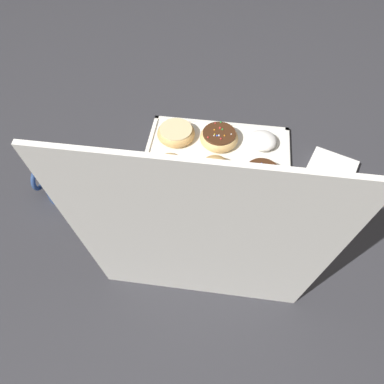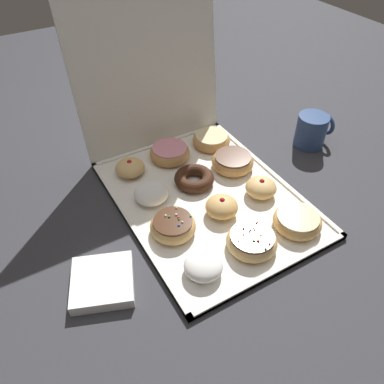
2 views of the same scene
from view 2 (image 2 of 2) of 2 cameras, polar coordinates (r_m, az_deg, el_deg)
name	(u,v)px [view 2 (image 2 of 2)]	position (r m, az deg, el deg)	size (l,w,h in m)	color
ground_plane	(207,200)	(1.01, 2.19, -1.17)	(3.00, 3.00, 0.00)	#333338
donut_box	(207,198)	(1.01, 2.20, -0.95)	(0.43, 0.56, 0.01)	white
box_lid_open	(147,60)	(1.11, -6.74, 18.92)	(0.43, 0.53, 0.01)	white
powdered_filled_donut_0	(203,266)	(0.83, 1.70, -10.93)	(0.08, 0.08, 0.04)	white
sprinkle_donut_1	(252,241)	(0.89, 8.92, -7.17)	(0.12, 0.12, 0.04)	#E5B770
glazed_ring_donut_2	(297,221)	(0.95, 15.41, -4.16)	(0.12, 0.12, 0.04)	tan
sprinkle_donut_3	(173,226)	(0.91, -2.86, -5.01)	(0.11, 0.11, 0.04)	tan
jelly_filled_donut_4	(220,207)	(0.95, 4.21, -2.29)	(0.08, 0.08, 0.05)	tan
jelly_filled_donut_5	(261,188)	(1.02, 10.23, 0.66)	(0.08, 0.08, 0.05)	#E5B770
powdered_filled_donut_6	(151,193)	(0.99, -6.08, -0.20)	(0.09, 0.09, 0.04)	white
chocolate_cake_ring_donut_7	(195,178)	(1.04, 0.45, 2.09)	(0.11, 0.11, 0.03)	#381E11
chocolate_frosted_donut_8	(233,161)	(1.09, 6.06, 4.57)	(0.12, 0.12, 0.04)	tan
jelly_filled_donut_9	(130,168)	(1.08, -9.20, 3.62)	(0.08, 0.08, 0.05)	#E5B770
pink_frosted_donut_10	(170,152)	(1.12, -3.35, 5.91)	(0.12, 0.12, 0.04)	tan
glazed_ring_donut_11	(211,140)	(1.18, 2.89, 7.79)	(0.11, 0.11, 0.04)	tan
coffee_mug	(312,130)	(1.24, 17.42, 8.82)	(0.11, 0.09, 0.10)	navy
napkin_stack	(103,282)	(0.85, -13.17, -12.87)	(0.13, 0.13, 0.03)	white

